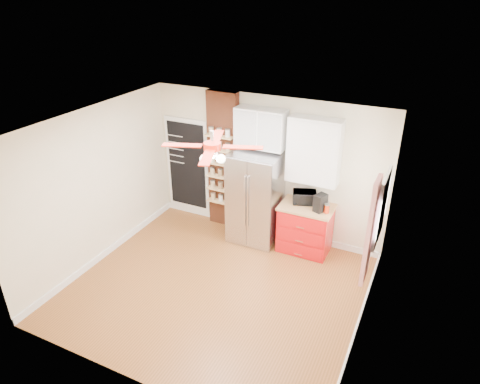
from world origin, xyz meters
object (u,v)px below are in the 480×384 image
at_px(toaster_oven, 304,197).
at_px(canister_left, 327,209).
at_px(ceiling_fan, 212,147).
at_px(pantry_jar_oats, 213,159).
at_px(coffee_maker, 320,203).
at_px(red_cabinet, 305,228).
at_px(fridge, 255,198).

distance_m(toaster_oven, canister_left, 0.50).
height_order(ceiling_fan, canister_left, ceiling_fan).
height_order(ceiling_fan, pantry_jar_oats, ceiling_fan).
height_order(ceiling_fan, toaster_oven, ceiling_fan).
bearing_deg(coffee_maker, red_cabinet, -174.25).
relative_size(red_cabinet, canister_left, 6.23).
distance_m(fridge, red_cabinet, 1.06).
bearing_deg(toaster_oven, canister_left, -42.54).
xyz_separation_m(coffee_maker, canister_left, (0.12, -0.02, -0.08)).
bearing_deg(coffee_maker, pantry_jar_oats, -162.98).
relative_size(toaster_oven, canister_left, 2.68).
relative_size(red_cabinet, ceiling_fan, 0.67).
distance_m(fridge, ceiling_fan, 2.25).
height_order(fridge, canister_left, fridge).
bearing_deg(pantry_jar_oats, red_cabinet, -2.38).
bearing_deg(pantry_jar_oats, ceiling_fan, -60.47).
distance_m(fridge, canister_left, 1.34).
xyz_separation_m(red_cabinet, toaster_oven, (-0.09, 0.10, 0.56)).
height_order(fridge, red_cabinet, fridge).
distance_m(ceiling_fan, coffee_maker, 2.42).
xyz_separation_m(fridge, canister_left, (1.34, -0.03, 0.10)).
xyz_separation_m(fridge, red_cabinet, (0.97, 0.05, -0.42)).
distance_m(ceiling_fan, pantry_jar_oats, 2.25).
relative_size(toaster_oven, pantry_jar_oats, 3.28).
xyz_separation_m(toaster_oven, pantry_jar_oats, (-1.83, -0.02, 0.42)).
distance_m(coffee_maker, pantry_jar_oats, 2.20).
height_order(red_cabinet, coffee_maker, coffee_maker).
distance_m(ceiling_fan, toaster_oven, 2.42).
distance_m(red_cabinet, pantry_jar_oats, 2.16).
xyz_separation_m(red_cabinet, coffee_maker, (0.25, -0.07, 0.60)).
bearing_deg(red_cabinet, coffee_maker, -15.15).
height_order(fridge, toaster_oven, fridge).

